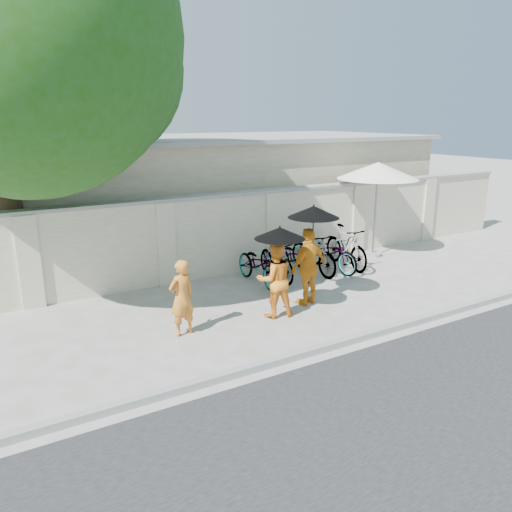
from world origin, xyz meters
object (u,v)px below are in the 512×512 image
monk_center (275,279)px  monk_right (309,267)px  monk_left (182,298)px  patio_umbrella (378,172)px

monk_center → monk_right: (1.00, 0.22, 0.06)m
monk_left → monk_right: size_ratio=0.86×
monk_right → monk_center: bearing=0.4°
monk_left → monk_center: bearing=163.3°
monk_center → monk_right: bearing=-154.7°
monk_left → monk_center: size_ratio=0.92×
monk_right → monk_left: bearing=-10.1°
monk_left → patio_umbrella: size_ratio=0.49×
monk_center → patio_umbrella: 5.73m
monk_left → patio_umbrella: bearing=-174.8°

